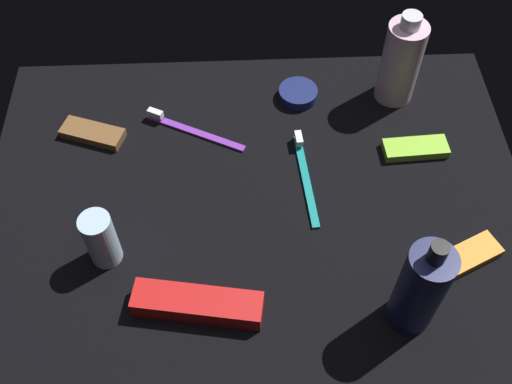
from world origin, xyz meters
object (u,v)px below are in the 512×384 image
lotion_bottle (420,289)px  snack_bar_orange (466,257)px  toothbrush_teal (305,173)px  snack_bar_brown (93,133)px  toothbrush_purple (189,129)px  snack_bar_lime (415,148)px  toothpaste_box_red (198,304)px  deodorant_stick (101,239)px  bodywash_bottle (401,61)px  cream_tin_left (298,94)px

lotion_bottle → snack_bar_orange: bearing=39.6°
toothbrush_teal → snack_bar_brown: (-34.48, 9.61, 0.14)cm
toothbrush_purple → snack_bar_lime: 37.36cm
snack_bar_brown → snack_bar_orange: bearing=-4.9°
toothbrush_teal → toothbrush_purple: (-18.49, 10.06, 0.00)cm
toothbrush_purple → snack_bar_orange: bearing=-33.2°
snack_bar_orange → snack_bar_brown: bearing=130.7°
toothpaste_box_red → snack_bar_lime: toothpaste_box_red is taller
snack_bar_orange → toothpaste_box_red: bearing=164.4°
toothbrush_purple → toothpaste_box_red: (1.87, -32.37, 0.99)cm
deodorant_stick → snack_bar_orange: 51.85cm
lotion_bottle → toothbrush_teal: bearing=115.8°
toothbrush_teal → toothbrush_purple: same height
toothbrush_teal → snack_bar_brown: toothbrush_teal is taller
deodorant_stick → bodywash_bottle: bearing=33.0°
toothpaste_box_red → snack_bar_brown: (-17.87, 31.92, -0.85)cm
snack_bar_brown → snack_bar_lime: bearing=13.8°
lotion_bottle → toothbrush_purple: lotion_bottle is taller
deodorant_stick → toothbrush_teal: (29.89, 13.42, -4.13)cm
toothpaste_box_red → lotion_bottle: bearing=5.3°
bodywash_bottle → cream_tin_left: bodywash_bottle is taller
lotion_bottle → snack_bar_orange: 14.79cm
lotion_bottle → deodorant_stick: lotion_bottle is taller
bodywash_bottle → toothbrush_teal: size_ratio=0.95×
deodorant_stick → toothpaste_box_red: (13.27, -8.89, -3.14)cm
bodywash_bottle → snack_bar_orange: bearing=-81.9°
snack_bar_orange → snack_bar_lime: (-3.34, 20.30, 0.00)cm
deodorant_stick → toothbrush_teal: deodorant_stick is taller
snack_bar_brown → cream_tin_left: (34.80, 7.44, 0.16)cm
bodywash_bottle → toothbrush_teal: bodywash_bottle is taller
toothbrush_teal → toothbrush_purple: 21.05cm
lotion_bottle → toothbrush_teal: (-11.83, 24.42, -7.45)cm
lotion_bottle → snack_bar_brown: lotion_bottle is taller
lotion_bottle → snack_bar_brown: (-46.31, 34.03, -7.31)cm
snack_bar_orange → snack_bar_brown: (-56.22, 25.84, 0.00)cm
snack_bar_orange → cream_tin_left: bearing=98.1°
bodywash_bottle → toothbrush_teal: (-17.00, -17.04, -7.12)cm
deodorant_stick → snack_bar_brown: 23.82cm
toothbrush_purple → snack_bar_brown: 16.00cm
lotion_bottle → snack_bar_lime: bearing=77.0°
bodywash_bottle → snack_bar_brown: 52.49cm
lotion_bottle → toothbrush_purple: bearing=131.3°
lotion_bottle → toothbrush_teal: lotion_bottle is taller
toothbrush_purple → snack_bar_brown: bearing=-178.4°
snack_bar_orange → cream_tin_left: size_ratio=1.54×
toothbrush_teal → snack_bar_brown: bearing=164.4°
lotion_bottle → cream_tin_left: 43.63cm
toothbrush_purple → toothbrush_teal: bearing=-28.6°
toothbrush_purple → snack_bar_lime: size_ratio=1.60×
snack_bar_brown → cream_tin_left: bearing=31.9°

